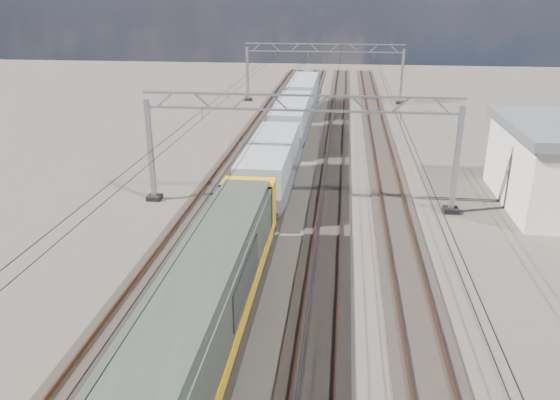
# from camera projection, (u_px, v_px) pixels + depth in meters

# --- Properties ---
(ground) EXTENTS (160.00, 160.00, 0.00)m
(ground) POSITION_uv_depth(u_px,v_px,m) (292.00, 231.00, 31.19)
(ground) COLOR black
(ground) RESTS_ON ground
(track_outer_west) EXTENTS (2.60, 140.00, 0.30)m
(track_outer_west) POSITION_uv_depth(u_px,v_px,m) (190.00, 225.00, 31.82)
(track_outer_west) COLOR black
(track_outer_west) RESTS_ON ground
(track_loco) EXTENTS (2.60, 140.00, 0.30)m
(track_loco) POSITION_uv_depth(u_px,v_px,m) (258.00, 228.00, 31.39)
(track_loco) COLOR black
(track_loco) RESTS_ON ground
(track_inner_east) EXTENTS (2.60, 140.00, 0.30)m
(track_inner_east) POSITION_uv_depth(u_px,v_px,m) (327.00, 231.00, 30.95)
(track_inner_east) COLOR black
(track_inner_east) RESTS_ON ground
(track_outer_east) EXTENTS (2.60, 140.00, 0.30)m
(track_outer_east) POSITION_uv_depth(u_px,v_px,m) (399.00, 235.00, 30.51)
(track_outer_east) COLOR black
(track_outer_east) RESTS_ON ground
(catenary_gantry_mid) EXTENTS (19.90, 0.90, 7.11)m
(catenary_gantry_mid) POSITION_uv_depth(u_px,v_px,m) (299.00, 147.00, 33.53)
(catenary_gantry_mid) COLOR gray
(catenary_gantry_mid) RESTS_ON ground
(catenary_gantry_far) EXTENTS (19.90, 0.90, 7.11)m
(catenary_gantry_far) POSITION_uv_depth(u_px,v_px,m) (324.00, 70.00, 66.97)
(catenary_gantry_far) COLOR gray
(catenary_gantry_far) RESTS_ON ground
(overhead_wires) EXTENTS (12.03, 140.00, 0.53)m
(overhead_wires) POSITION_uv_depth(u_px,v_px,m) (304.00, 104.00, 36.59)
(overhead_wires) COLOR black
(overhead_wires) RESTS_ON ground
(locomotive) EXTENTS (2.76, 21.10, 3.62)m
(locomotive) POSITION_uv_depth(u_px,v_px,m) (205.00, 304.00, 19.46)
(locomotive) COLOR black
(locomotive) RESTS_ON ground
(hopper_wagon_lead) EXTENTS (3.38, 13.00, 3.25)m
(hopper_wagon_lead) POSITION_uv_depth(u_px,v_px,m) (271.00, 164.00, 35.93)
(hopper_wagon_lead) COLOR black
(hopper_wagon_lead) RESTS_ON ground
(hopper_wagon_mid) EXTENTS (3.38, 13.00, 3.25)m
(hopper_wagon_mid) POSITION_uv_depth(u_px,v_px,m) (292.00, 118.00, 49.12)
(hopper_wagon_mid) COLOR black
(hopper_wagon_mid) RESTS_ON ground
(hopper_wagon_third) EXTENTS (3.38, 13.00, 3.25)m
(hopper_wagon_third) POSITION_uv_depth(u_px,v_px,m) (304.00, 92.00, 62.31)
(hopper_wagon_third) COLOR black
(hopper_wagon_third) RESTS_ON ground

